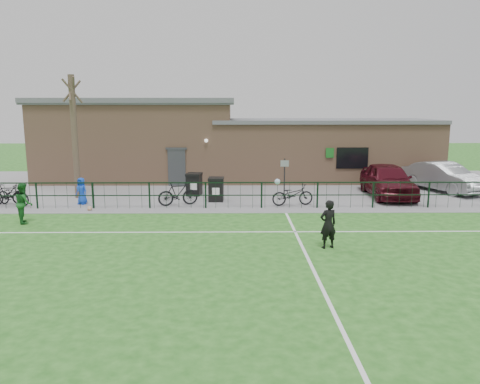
{
  "coord_description": "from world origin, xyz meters",
  "views": [
    {
      "loc": [
        -0.2,
        -12.47,
        4.53
      ],
      "look_at": [
        0.0,
        5.0,
        1.3
      ],
      "focal_mm": 35.0,
      "sensor_mm": 36.0,
      "label": 1
    }
  ],
  "objects_px": {
    "wheelie_bin_left": "(194,185)",
    "bare_tree": "(75,138)",
    "car_silver": "(444,177)",
    "ball_ground": "(90,208)",
    "sign_post": "(284,179)",
    "outfield_player": "(24,203)",
    "bicycle_e": "(293,195)",
    "bicycle_b": "(7,195)",
    "bicycle_d": "(178,194)",
    "wheelie_bin_right": "(216,190)",
    "car_maroon": "(388,180)",
    "spectator_child": "(82,191)",
    "bicycle_c": "(13,195)"
  },
  "relations": [
    {
      "from": "bare_tree",
      "to": "outfield_player",
      "type": "height_order",
      "value": "bare_tree"
    },
    {
      "from": "wheelie_bin_left",
      "to": "car_maroon",
      "type": "distance_m",
      "value": 9.77
    },
    {
      "from": "bicycle_d",
      "to": "bicycle_b",
      "type": "bearing_deg",
      "value": 70.98
    },
    {
      "from": "bare_tree",
      "to": "spectator_child",
      "type": "distance_m",
      "value": 2.92
    },
    {
      "from": "wheelie_bin_left",
      "to": "bare_tree",
      "type": "bearing_deg",
      "value": -165.37
    },
    {
      "from": "bicycle_d",
      "to": "spectator_child",
      "type": "bearing_deg",
      "value": 68.0
    },
    {
      "from": "wheelie_bin_left",
      "to": "outfield_player",
      "type": "bearing_deg",
      "value": -129.1
    },
    {
      "from": "bicycle_d",
      "to": "ball_ground",
      "type": "distance_m",
      "value": 3.91
    },
    {
      "from": "car_maroon",
      "to": "car_silver",
      "type": "bearing_deg",
      "value": 24.76
    },
    {
      "from": "car_silver",
      "to": "outfield_player",
      "type": "xyz_separation_m",
      "value": [
        -19.4,
        -6.55,
        -0.01
      ]
    },
    {
      "from": "bicycle_b",
      "to": "bicycle_d",
      "type": "distance_m",
      "value": 7.86
    },
    {
      "from": "bicycle_c",
      "to": "outfield_player",
      "type": "distance_m",
      "value": 3.77
    },
    {
      "from": "bare_tree",
      "to": "car_silver",
      "type": "bearing_deg",
      "value": 4.65
    },
    {
      "from": "car_maroon",
      "to": "sign_post",
      "type": "bearing_deg",
      "value": -171.73
    },
    {
      "from": "bare_tree",
      "to": "wheelie_bin_right",
      "type": "xyz_separation_m",
      "value": [
        6.91,
        -0.89,
        -2.46
      ]
    },
    {
      "from": "wheelie_bin_right",
      "to": "bicycle_b",
      "type": "relative_size",
      "value": 0.64
    },
    {
      "from": "bicycle_e",
      "to": "ball_ground",
      "type": "bearing_deg",
      "value": 86.46
    },
    {
      "from": "car_silver",
      "to": "bicycle_e",
      "type": "xyz_separation_m",
      "value": [
        -8.5,
        -3.51,
        -0.27
      ]
    },
    {
      "from": "car_silver",
      "to": "bicycle_e",
      "type": "bearing_deg",
      "value": 179.89
    },
    {
      "from": "spectator_child",
      "to": "ball_ground",
      "type": "xyz_separation_m",
      "value": [
        0.75,
        -1.34,
        -0.53
      ]
    },
    {
      "from": "bicycle_d",
      "to": "wheelie_bin_right",
      "type": "bearing_deg",
      "value": -76.69
    },
    {
      "from": "car_silver",
      "to": "bicycle_b",
      "type": "xyz_separation_m",
      "value": [
        -21.61,
        -3.28,
        -0.29
      ]
    },
    {
      "from": "bare_tree",
      "to": "sign_post",
      "type": "distance_m",
      "value": 10.42
    },
    {
      "from": "car_silver",
      "to": "bicycle_c",
      "type": "height_order",
      "value": "car_silver"
    },
    {
      "from": "sign_post",
      "to": "bicycle_d",
      "type": "height_order",
      "value": "sign_post"
    },
    {
      "from": "bare_tree",
      "to": "outfield_player",
      "type": "xyz_separation_m",
      "value": [
        -0.45,
        -5.01,
        -2.21
      ]
    },
    {
      "from": "bare_tree",
      "to": "car_maroon",
      "type": "height_order",
      "value": "bare_tree"
    },
    {
      "from": "wheelie_bin_right",
      "to": "bicycle_b",
      "type": "height_order",
      "value": "wheelie_bin_right"
    },
    {
      "from": "car_silver",
      "to": "ball_ground",
      "type": "distance_m",
      "value": 18.08
    },
    {
      "from": "sign_post",
      "to": "bicycle_b",
      "type": "relative_size",
      "value": 1.23
    },
    {
      "from": "outfield_player",
      "to": "spectator_child",
      "type": "bearing_deg",
      "value": -46.9
    },
    {
      "from": "bare_tree",
      "to": "spectator_child",
      "type": "xyz_separation_m",
      "value": [
        0.69,
        -1.58,
        -2.36
      ]
    },
    {
      "from": "car_maroon",
      "to": "outfield_player",
      "type": "distance_m",
      "value": 16.72
    },
    {
      "from": "outfield_player",
      "to": "car_maroon",
      "type": "bearing_deg",
      "value": -100.75
    },
    {
      "from": "sign_post",
      "to": "outfield_player",
      "type": "height_order",
      "value": "sign_post"
    },
    {
      "from": "wheelie_bin_left",
      "to": "sign_post",
      "type": "bearing_deg",
      "value": -4.99
    },
    {
      "from": "wheelie_bin_left",
      "to": "bicycle_c",
      "type": "bearing_deg",
      "value": -155.01
    },
    {
      "from": "wheelie_bin_right",
      "to": "car_maroon",
      "type": "height_order",
      "value": "car_maroon"
    },
    {
      "from": "car_silver",
      "to": "bicycle_d",
      "type": "xyz_separation_m",
      "value": [
        -13.75,
        -3.46,
        -0.22
      ]
    },
    {
      "from": "car_maroon",
      "to": "bicycle_b",
      "type": "distance_m",
      "value": 18.24
    },
    {
      "from": "bicycle_e",
      "to": "ball_ground",
      "type": "relative_size",
      "value": 8.87
    },
    {
      "from": "bicycle_c",
      "to": "ball_ground",
      "type": "bearing_deg",
      "value": -83.36
    },
    {
      "from": "car_maroon",
      "to": "bicycle_c",
      "type": "relative_size",
      "value": 2.63
    },
    {
      "from": "sign_post",
      "to": "car_silver",
      "type": "bearing_deg",
      "value": 13.1
    },
    {
      "from": "bicycle_d",
      "to": "car_maroon",
      "type": "bearing_deg",
      "value": -96.67
    },
    {
      "from": "car_silver",
      "to": "bicycle_e",
      "type": "distance_m",
      "value": 9.2
    },
    {
      "from": "bare_tree",
      "to": "wheelie_bin_right",
      "type": "distance_m",
      "value": 7.39
    },
    {
      "from": "car_silver",
      "to": "bicycle_c",
      "type": "bearing_deg",
      "value": 166.28
    },
    {
      "from": "bicycle_d",
      "to": "bicycle_e",
      "type": "distance_m",
      "value": 5.25
    },
    {
      "from": "bicycle_b",
      "to": "bicycle_c",
      "type": "xyz_separation_m",
      "value": [
        0.29,
        -0.03,
        0.0
      ]
    }
  ]
}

